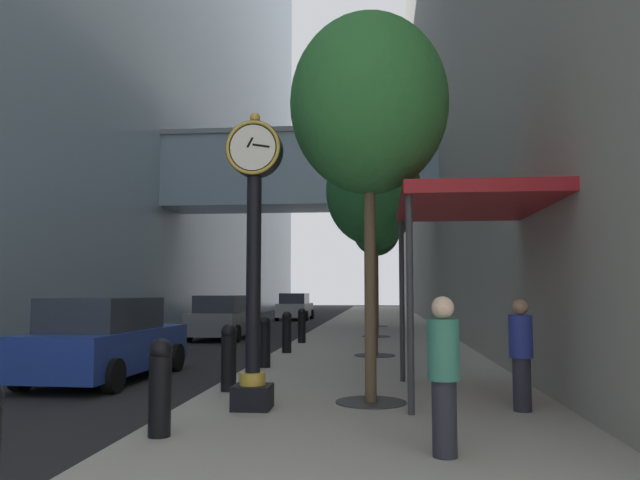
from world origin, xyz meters
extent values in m
plane|color=black|center=(0.00, 27.00, 0.00)|extent=(110.00, 110.00, 0.00)
cube|color=#9E998E|center=(2.88, 30.00, 0.07)|extent=(5.77, 80.00, 0.14)
cube|color=#849EB2|center=(-0.80, 28.39, 7.62)|extent=(13.73, 3.20, 3.43)
cube|color=gray|center=(-0.80, 28.39, 9.46)|extent=(13.73, 3.40, 0.24)
cube|color=gray|center=(10.27, 30.00, 14.86)|extent=(9.00, 80.00, 29.72)
cube|color=black|center=(1.15, 7.91, 0.32)|extent=(0.55, 0.55, 0.35)
cylinder|color=gold|center=(1.15, 7.91, 0.58)|extent=(0.38, 0.39, 0.18)
cylinder|color=black|center=(1.15, 7.91, 2.12)|extent=(0.22, 0.22, 2.91)
cylinder|color=black|center=(1.15, 7.91, 4.00)|extent=(0.84, 0.28, 0.84)
torus|color=gold|center=(1.15, 7.75, 4.00)|extent=(0.82, 0.05, 0.82)
cylinder|color=white|center=(1.15, 7.76, 4.00)|extent=(0.69, 0.01, 0.69)
cylinder|color=white|center=(1.15, 8.06, 4.00)|extent=(0.69, 0.01, 0.69)
sphere|color=gold|center=(1.15, 7.91, 4.49)|extent=(0.16, 0.16, 0.16)
cube|color=black|center=(1.11, 7.75, 4.07)|extent=(0.10, 0.01, 0.16)
cube|color=black|center=(1.28, 7.75, 4.02)|extent=(0.26, 0.01, 0.07)
cylinder|color=black|center=(0.40, 6.13, 0.61)|extent=(0.27, 0.27, 0.94)
sphere|color=black|center=(0.40, 6.13, 1.16)|extent=(0.28, 0.28, 0.28)
cylinder|color=black|center=(0.40, 9.47, 0.61)|extent=(0.27, 0.27, 0.94)
sphere|color=black|center=(0.40, 9.47, 1.16)|extent=(0.28, 0.28, 0.28)
cylinder|color=black|center=(0.40, 12.80, 0.61)|extent=(0.27, 0.27, 0.94)
sphere|color=black|center=(0.40, 12.80, 1.16)|extent=(0.28, 0.28, 0.28)
cylinder|color=black|center=(0.40, 16.14, 0.61)|extent=(0.27, 0.27, 0.94)
sphere|color=black|center=(0.40, 16.14, 1.16)|extent=(0.28, 0.28, 0.28)
cylinder|color=black|center=(0.40, 19.48, 0.61)|extent=(0.27, 0.27, 0.94)
sphere|color=black|center=(0.40, 19.48, 1.16)|extent=(0.28, 0.28, 0.28)
cylinder|color=#333335|center=(2.87, 8.59, 0.15)|extent=(1.10, 1.10, 0.02)
cylinder|color=brown|center=(2.87, 8.59, 2.03)|extent=(0.18, 0.18, 3.78)
ellipsoid|color=#2D7033|center=(2.87, 8.59, 4.87)|extent=(2.54, 2.54, 2.92)
cylinder|color=#333335|center=(2.87, 15.58, 0.15)|extent=(1.10, 1.10, 0.02)
cylinder|color=#4C3D2D|center=(2.87, 15.58, 1.88)|extent=(0.18, 0.18, 3.48)
ellipsoid|color=#23602D|center=(2.87, 15.58, 4.60)|extent=(2.61, 2.61, 3.00)
cylinder|color=#333335|center=(2.87, 22.56, 0.15)|extent=(1.10, 1.10, 0.02)
cylinder|color=brown|center=(2.87, 22.56, 2.01)|extent=(0.18, 0.18, 3.75)
ellipsoid|color=#2D7033|center=(2.87, 22.56, 4.73)|extent=(2.25, 2.25, 2.58)
cylinder|color=#333335|center=(2.87, 29.54, 0.15)|extent=(1.10, 1.10, 0.02)
cylinder|color=brown|center=(2.87, 29.54, 2.13)|extent=(0.18, 0.18, 3.97)
ellipsoid|color=#23602D|center=(2.87, 29.54, 5.01)|extent=(2.39, 2.39, 2.75)
cylinder|color=#23232D|center=(3.68, 5.55, 0.53)|extent=(0.32, 0.32, 0.79)
cylinder|color=#337560|center=(3.68, 5.55, 1.25)|extent=(0.42, 0.42, 0.64)
sphere|color=beige|center=(3.68, 5.55, 1.69)|extent=(0.24, 0.24, 0.24)
cylinder|color=#23232D|center=(5.05, 8.13, 0.52)|extent=(0.33, 0.33, 0.76)
cylinder|color=navy|center=(5.05, 8.13, 1.21)|extent=(0.43, 0.43, 0.62)
sphere|color=#9E7556|center=(5.05, 8.13, 1.63)|extent=(0.23, 0.23, 0.23)
cube|color=maroon|center=(4.57, 9.33, 3.34)|extent=(2.40, 3.60, 0.20)
cylinder|color=#333338|center=(3.45, 7.73, 1.74)|extent=(0.10, 0.10, 3.20)
cylinder|color=#333338|center=(3.45, 10.93, 1.74)|extent=(0.10, 0.10, 3.20)
cube|color=silver|center=(-2.57, 39.15, 0.64)|extent=(1.93, 4.48, 0.84)
cube|color=#282D38|center=(-2.57, 38.93, 1.39)|extent=(1.68, 2.51, 0.69)
cylinder|color=black|center=(-3.48, 40.67, 0.32)|extent=(0.23, 0.64, 0.64)
cylinder|color=black|center=(-1.61, 40.65, 0.32)|extent=(0.23, 0.64, 0.64)
cylinder|color=black|center=(-3.52, 37.65, 0.32)|extent=(0.23, 0.64, 0.64)
cylinder|color=black|center=(-1.66, 37.62, 0.32)|extent=(0.23, 0.64, 0.64)
cube|color=slate|center=(-3.09, 22.43, 0.63)|extent=(1.90, 4.11, 0.83)
cube|color=#282D38|center=(-3.09, 22.23, 1.37)|extent=(1.65, 2.32, 0.68)
cylinder|color=black|center=(-3.97, 23.84, 0.32)|extent=(0.23, 0.64, 0.64)
cylinder|color=black|center=(-2.15, 23.80, 0.32)|extent=(0.23, 0.64, 0.64)
cylinder|color=black|center=(-4.03, 21.06, 0.32)|extent=(0.23, 0.64, 0.64)
cylinder|color=black|center=(-2.20, 21.03, 0.32)|extent=(0.23, 0.64, 0.64)
cube|color=navy|center=(-2.71, 11.46, 0.64)|extent=(1.96, 4.68, 0.84)
cube|color=#282D38|center=(-2.71, 11.23, 1.38)|extent=(1.68, 2.64, 0.69)
cylinder|color=black|center=(-3.56, 13.06, 0.32)|extent=(0.24, 0.65, 0.64)
cylinder|color=black|center=(-1.75, 13.00, 0.32)|extent=(0.24, 0.65, 0.64)
cylinder|color=black|center=(-3.66, 9.92, 0.32)|extent=(0.24, 0.65, 0.64)
cylinder|color=black|center=(-1.85, 9.86, 0.32)|extent=(0.24, 0.65, 0.64)
camera|label=1|loc=(3.02, -1.07, 1.86)|focal=34.35mm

